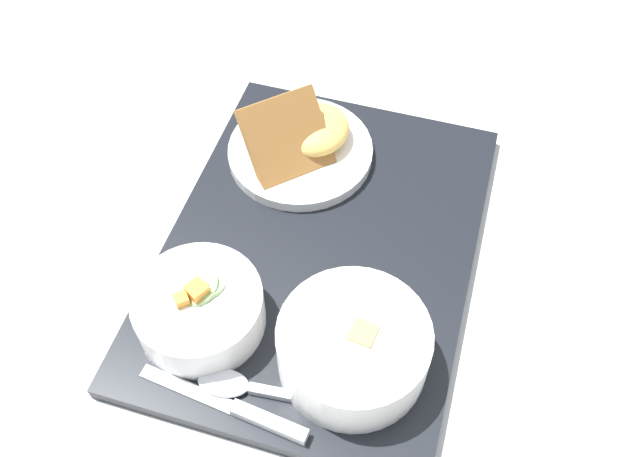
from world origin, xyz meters
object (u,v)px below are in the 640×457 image
(bowl_salad, at_px, (199,307))
(plate_main, at_px, (302,143))
(spoon, at_px, (250,388))
(knife, at_px, (248,414))
(bowl_soup, at_px, (353,346))

(bowl_salad, relative_size, plate_main, 0.74)
(plate_main, bearing_deg, bowl_salad, -178.53)
(spoon, bearing_deg, bowl_salad, -43.10)
(knife, xyz_separation_m, spoon, (0.02, 0.01, -0.00))
(knife, bearing_deg, plate_main, -74.86)
(bowl_salad, relative_size, bowl_soup, 0.89)
(bowl_salad, distance_m, knife, 0.11)
(bowl_soup, height_order, plate_main, plate_main)
(bowl_salad, height_order, knife, bowl_salad)
(spoon, bearing_deg, knife, 100.49)
(bowl_salad, xyz_separation_m, plate_main, (0.25, 0.01, -0.01))
(plate_main, height_order, knife, plate_main)
(bowl_salad, xyz_separation_m, spoon, (-0.04, -0.08, -0.02))
(bowl_salad, relative_size, knife, 0.74)
(plate_main, xyz_separation_m, knife, (-0.31, -0.09, -0.02))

